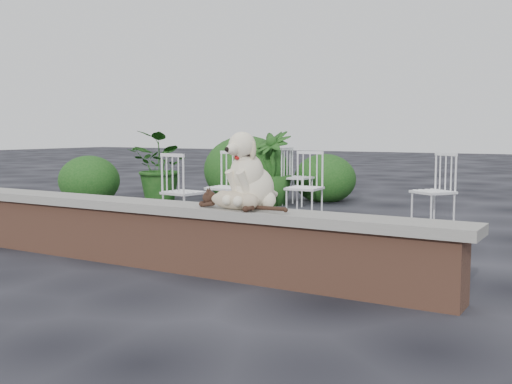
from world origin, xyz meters
The scene contains 13 objects.
ground centered at (0.00, 0.00, 0.00)m, with size 60.00×60.00×0.00m, color black.
brick_wall centered at (0.00, 0.00, 0.25)m, with size 6.00×0.30×0.50m, color brown.
capstone centered at (0.00, 0.00, 0.54)m, with size 6.20×0.40×0.08m, color slate.
dog centered at (1.29, 0.07, 0.90)m, with size 0.42×0.55×0.64m, color beige, non-canonical shape.
cat centered at (1.21, -0.08, 0.67)m, with size 1.01×0.24×0.17m, color tan, non-canonical shape.
chair_c centered at (-0.76, 1.82, 0.47)m, with size 0.56×0.56×0.94m, color white, non-canonical shape.
chair_b centered at (0.26, 3.10, 0.47)m, with size 0.56×0.56×0.94m, color white, non-canonical shape.
chair_d centered at (1.86, 3.48, 0.47)m, with size 0.56×0.56×0.94m, color white, non-canonical shape.
chair_e centered at (-0.65, 4.69, 0.47)m, with size 0.56×0.56×0.94m, color white, non-canonical shape.
chair_a centered at (-0.66, 2.60, 0.47)m, with size 0.56×0.56×0.94m, color white, non-canonical shape.
potted_plant_a centered at (-2.97, 4.09, 0.61)m, with size 1.09×0.94×1.21m, color #144012.
potted_plant_b centered at (-1.05, 4.55, 0.60)m, with size 0.68×0.68×1.21m, color #144012.
shrubbery centered at (-1.88, 4.64, 0.47)m, with size 4.39×3.26×1.19m.
Camera 1 is at (3.86, -4.21, 1.21)m, focal length 43.14 mm.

